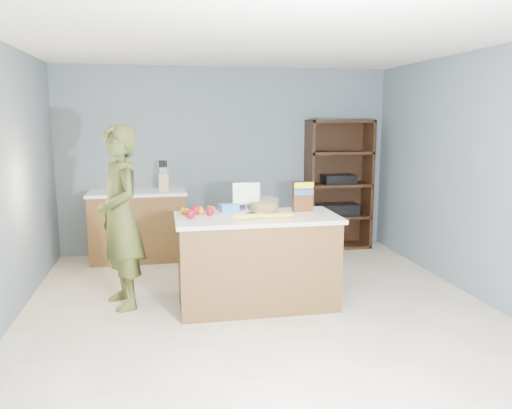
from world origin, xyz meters
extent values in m
cube|color=beige|center=(0.00, 0.00, 0.00)|extent=(4.50, 5.00, 0.02)
cube|color=slate|center=(0.00, 2.50, 1.25)|extent=(4.50, 0.02, 2.50)
cube|color=slate|center=(0.00, -2.50, 1.25)|extent=(4.50, 0.02, 2.50)
cube|color=slate|center=(2.25, 0.00, 1.25)|extent=(0.02, 5.00, 2.50)
cube|color=white|center=(0.00, 0.00, 2.50)|extent=(4.50, 5.00, 0.02)
cube|color=brown|center=(0.00, 0.30, 0.43)|extent=(1.50, 0.70, 0.86)
cube|color=silver|center=(0.00, 0.30, 0.88)|extent=(1.56, 0.76, 0.04)
cube|color=black|center=(0.00, 0.30, 0.05)|extent=(1.46, 0.66, 0.10)
cube|color=brown|center=(-1.20, 2.20, 0.43)|extent=(1.20, 0.60, 0.86)
cube|color=white|center=(-1.20, 2.20, 0.88)|extent=(1.24, 0.62, 0.04)
cube|color=black|center=(1.55, 2.48, 0.90)|extent=(0.90, 0.04, 1.80)
cube|color=black|center=(1.12, 2.30, 0.90)|extent=(0.04, 0.40, 1.80)
cube|color=black|center=(1.98, 2.30, 0.90)|extent=(0.04, 0.40, 1.80)
cube|color=black|center=(1.55, 2.30, 0.02)|extent=(0.90, 0.40, 0.04)
cube|color=black|center=(1.55, 2.30, 0.45)|extent=(0.90, 0.40, 0.04)
cube|color=black|center=(1.55, 2.30, 0.90)|extent=(0.90, 0.40, 0.04)
cube|color=black|center=(1.55, 2.30, 1.35)|extent=(0.90, 0.40, 0.04)
cube|color=black|center=(1.55, 2.30, 1.78)|extent=(0.90, 0.40, 0.04)
cube|color=black|center=(1.55, 2.30, 0.55)|extent=(0.55, 0.32, 0.16)
cube|color=black|center=(1.55, 2.30, 0.98)|extent=(0.45, 0.30, 0.12)
imported|color=#434B1E|center=(-1.29, 0.54, 0.88)|extent=(0.64, 0.76, 1.77)
cube|color=tan|center=(-0.86, 2.17, 1.01)|extent=(0.12, 0.10, 0.22)
cylinder|color=black|center=(-0.90, 2.17, 1.17)|extent=(0.02, 0.02, 0.09)
cylinder|color=black|center=(-0.88, 2.17, 1.17)|extent=(0.02, 0.02, 0.09)
cylinder|color=black|center=(-0.86, 2.17, 1.17)|extent=(0.02, 0.02, 0.09)
cylinder|color=black|center=(-0.84, 2.17, 1.17)|extent=(0.02, 0.02, 0.09)
cylinder|color=black|center=(-0.82, 2.17, 1.17)|extent=(0.02, 0.02, 0.09)
cube|color=white|center=(-0.10, 0.39, 0.90)|extent=(0.25, 0.19, 0.00)
cube|color=white|center=(0.02, 0.43, 0.90)|extent=(0.25, 0.18, 0.00)
ellipsoid|color=yellow|center=(-0.17, 0.13, 0.92)|extent=(0.21, 0.06, 0.04)
ellipsoid|color=yellow|center=(-0.06, 0.17, 0.92)|extent=(0.20, 0.12, 0.04)
ellipsoid|color=yellow|center=(0.07, 0.16, 0.92)|extent=(0.21, 0.08, 0.04)
ellipsoid|color=yellow|center=(0.23, 0.15, 0.92)|extent=(0.20, 0.05, 0.04)
sphere|color=maroon|center=(-0.57, 0.46, 0.94)|extent=(0.09, 0.09, 0.09)
sphere|color=maroon|center=(-0.44, 0.39, 0.94)|extent=(0.09, 0.09, 0.09)
sphere|color=maroon|center=(-0.63, 0.28, 0.94)|extent=(0.09, 0.09, 0.09)
sphere|color=orange|center=(-0.66, 0.45, 0.93)|extent=(0.07, 0.07, 0.07)
sphere|color=orange|center=(-0.52, 0.55, 0.93)|extent=(0.07, 0.07, 0.07)
sphere|color=orange|center=(-0.52, 0.47, 0.93)|extent=(0.07, 0.07, 0.07)
sphere|color=orange|center=(-0.41, 0.53, 0.93)|extent=(0.07, 0.07, 0.07)
sphere|color=orange|center=(-0.69, 0.51, 0.93)|extent=(0.07, 0.07, 0.07)
sphere|color=orange|center=(-0.57, 0.50, 0.93)|extent=(0.07, 0.07, 0.07)
sphere|color=orange|center=(-0.43, 0.56, 0.93)|extent=(0.07, 0.07, 0.07)
cube|color=blue|center=(-0.24, 0.54, 0.94)|extent=(0.20, 0.16, 0.08)
cylinder|color=#267219|center=(0.12, 0.52, 0.95)|extent=(0.27, 0.27, 0.09)
cylinder|color=white|center=(0.12, 0.52, 0.97)|extent=(0.30, 0.30, 0.13)
cylinder|color=silver|center=(-0.05, 0.61, 0.91)|extent=(0.12, 0.12, 0.01)
cylinder|color=silver|center=(-0.05, 0.61, 0.94)|extent=(0.02, 0.02, 0.05)
cube|color=silver|center=(-0.05, 0.61, 1.07)|extent=(0.28, 0.04, 0.22)
cube|color=yellow|center=(-0.05, 0.59, 1.07)|extent=(0.24, 0.01, 0.18)
cube|color=#592B14|center=(0.49, 0.44, 1.05)|extent=(0.20, 0.08, 0.30)
cube|color=yellow|center=(0.49, 0.44, 1.17)|extent=(0.20, 0.08, 0.06)
cube|color=blue|center=(0.49, 0.44, 1.10)|extent=(0.20, 0.08, 0.05)
camera|label=1|loc=(-0.89, -4.31, 1.82)|focal=35.00mm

